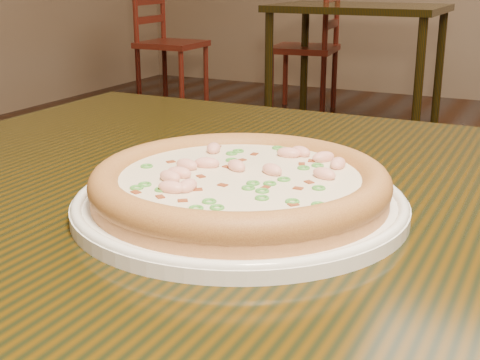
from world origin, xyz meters
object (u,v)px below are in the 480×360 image
at_px(plate, 240,202).
at_px(chair_a, 165,43).
at_px(hero_table, 377,312).
at_px(pizza, 240,183).
at_px(bg_table_left, 358,21).
at_px(chair_b, 312,48).

xyz_separation_m(plate, chair_a, (-2.42, 3.67, -0.32)).
bearing_deg(chair_a, plate, -56.60).
distance_m(hero_table, pizza, 0.18).
xyz_separation_m(plate, bg_table_left, (-0.93, 3.50, -0.10)).
bearing_deg(chair_a, hero_table, -54.94).
distance_m(plate, chair_b, 4.08).
bearing_deg(plate, bg_table_left, 104.95).
height_order(pizza, chair_a, chair_a).
bearing_deg(chair_b, plate, -70.68).
bearing_deg(pizza, bg_table_left, 104.95).
relative_size(pizza, bg_table_left, 0.27).
xyz_separation_m(hero_table, plate, (-0.12, -0.05, 0.11)).
bearing_deg(bg_table_left, chair_b, 140.35).
xyz_separation_m(pizza, chair_a, (-2.42, 3.67, -0.34)).
bearing_deg(chair_b, chair_a, -171.07).
xyz_separation_m(bg_table_left, chair_b, (-0.41, 0.34, -0.22)).
relative_size(pizza, chair_a, 0.28).
bearing_deg(hero_table, plate, -157.38).
distance_m(plate, pizza, 0.02).
relative_size(plate, chair_a, 0.32).
distance_m(bg_table_left, chair_a, 1.51).
relative_size(hero_table, bg_table_left, 1.20).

